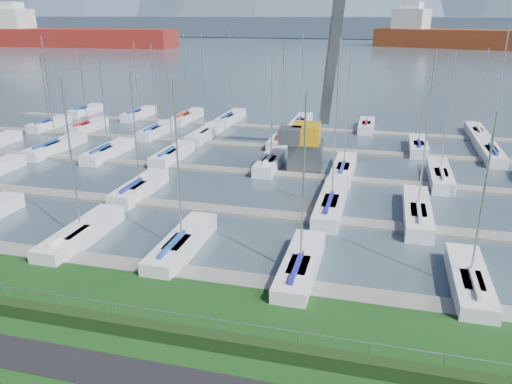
% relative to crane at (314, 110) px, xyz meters
% --- Properties ---
extents(path, '(160.00, 2.00, 0.04)m').
position_rel_crane_xyz_m(path, '(-1.16, -32.72, -5.32)').
color(path, black).
rests_on(path, grass).
extents(water, '(800.00, 540.00, 0.20)m').
position_rel_crane_xyz_m(water, '(-1.16, 230.28, -5.73)').
color(water, '#3D4F5A').
extents(hedge, '(80.00, 0.70, 0.70)m').
position_rel_crane_xyz_m(hedge, '(-1.16, -30.12, -4.98)').
color(hedge, black).
rests_on(hedge, grass).
extents(fence, '(80.00, 0.04, 0.04)m').
position_rel_crane_xyz_m(fence, '(-1.16, -29.72, -4.13)').
color(fence, gray).
rests_on(fence, grass).
extents(foothill, '(900.00, 80.00, 12.00)m').
position_rel_crane_xyz_m(foothill, '(-1.16, 300.28, 0.67)').
color(foothill, '#424D60').
rests_on(foothill, water).
extents(docks, '(90.00, 41.60, 0.25)m').
position_rel_crane_xyz_m(docks, '(-1.16, -3.72, -5.55)').
color(docks, slate).
rests_on(docks, water).
extents(crane, '(5.95, 13.23, 22.35)m').
position_rel_crane_xyz_m(crane, '(0.00, 0.00, 0.00)').
color(crane, '#575A5F').
rests_on(crane, water).
extents(cargo_ship_west, '(91.19, 21.39, 21.50)m').
position_rel_crane_xyz_m(cargo_ship_west, '(-135.55, 160.43, -1.70)').
color(cargo_ship_west, maroon).
rests_on(cargo_ship_west, water).
extents(cargo_ship_mid, '(94.45, 47.31, 21.50)m').
position_rel_crane_xyz_m(cargo_ship_mid, '(41.71, 192.51, -1.73)').
color(cargo_ship_mid, maroon).
rests_on(cargo_ship_mid, water).
extents(sailboat_fleet, '(74.02, 49.66, 13.66)m').
position_rel_crane_xyz_m(sailboat_fleet, '(-3.68, -1.07, 0.07)').
color(sailboat_fleet, maroon).
rests_on(sailboat_fleet, water).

